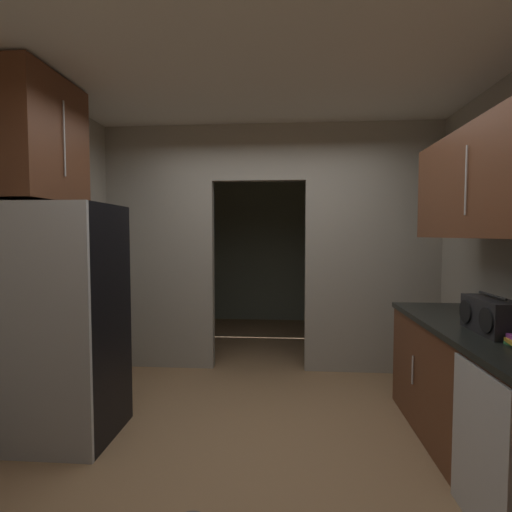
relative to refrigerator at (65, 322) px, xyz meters
name	(u,v)px	position (x,y,z in m)	size (l,w,h in m)	color
ground	(260,446)	(1.45, -0.04, -0.87)	(20.00, 20.00, 0.00)	#93704C
kitchen_overhead_slab	(264,81)	(1.45, 0.45, 1.87)	(4.07, 7.26, 0.06)	silver
kitchen_partition	(273,241)	(1.48, 1.59, 0.57)	(3.67, 0.12, 2.71)	#9E998C
adjoining_room_shell	(274,245)	(1.45, 3.40, 0.49)	(3.67, 2.61, 2.71)	gray
refrigerator	(65,322)	(0.00, 0.00, 0.00)	(0.72, 0.71, 1.73)	black
lower_cabinet_run	(489,399)	(2.94, -0.16, -0.42)	(0.69, 2.05, 0.90)	brown
dishwasher	(479,450)	(2.60, -0.74, -0.45)	(0.02, 0.56, 0.84)	#B7BABC
upper_cabinet_counterside	(496,180)	(2.94, -0.16, 0.99)	(0.36, 1.85, 0.73)	brown
upper_cabinet_fridgeside	(41,139)	(-0.21, 0.10, 1.36)	(0.36, 0.79, 0.93)	brown
boombox	(491,316)	(2.91, -0.22, 0.14)	(0.20, 0.44, 0.24)	black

